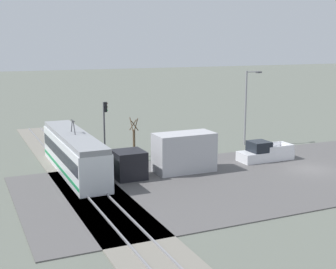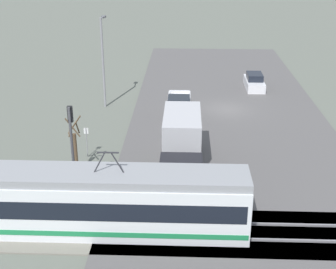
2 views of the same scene
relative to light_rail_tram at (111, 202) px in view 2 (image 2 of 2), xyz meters
name	(u,v)px [view 2 (image 2 of 2)]	position (x,y,z in m)	size (l,w,h in m)	color
ground_plane	(227,110)	(-7.58, -19.35, -1.75)	(320.00, 320.00, 0.00)	#60665B
road_surface	(227,110)	(-7.58, -19.35, -1.71)	(16.82, 50.24, 0.08)	#565454
rail_bed	(254,233)	(-7.58, 0.00, -1.71)	(61.62, 4.40, 0.22)	gray
light_rail_tram	(111,202)	(0.00, 0.00, 0.00)	(14.33, 2.65, 4.58)	white
box_truck	(182,146)	(-3.62, -7.60, -0.10)	(2.55, 8.93, 3.40)	black
pickup_truck	(179,108)	(-3.26, -17.56, -0.96)	(2.03, 5.37, 1.90)	silver
sedan_car_0	(254,82)	(-10.91, -26.04, -1.04)	(1.77, 4.30, 1.55)	silver
traffic_light_pole	(72,140)	(2.73, -3.63, 1.92)	(0.28, 0.47, 5.72)	#47474C
street_tree	(75,147)	(3.38, -6.75, 0.04)	(0.94, 0.79, 3.94)	brown
street_lamp_near_crossing	(103,56)	(3.63, -20.06, 2.95)	(0.36, 1.95, 8.15)	gray
no_parking_sign	(87,139)	(3.13, -9.07, -0.40)	(0.32, 0.08, 2.21)	gray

